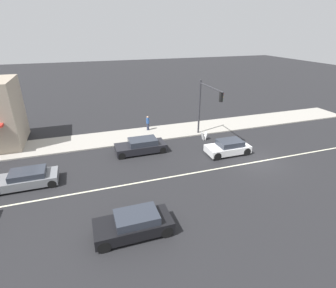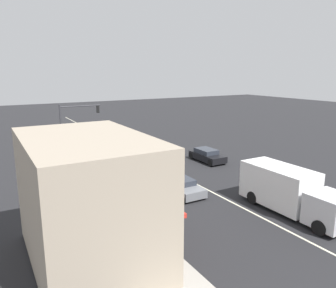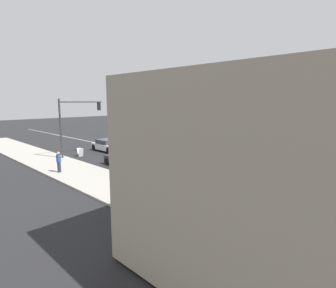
{
  "view_description": "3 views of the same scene",
  "coord_description": "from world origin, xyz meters",
  "px_view_note": "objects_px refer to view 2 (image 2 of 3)",
  "views": [
    {
      "loc": [
        -16.28,
        13.5,
        10.43
      ],
      "look_at": [
        1.75,
        7.43,
        1.97
      ],
      "focal_mm": 28.0,
      "sensor_mm": 36.0,
      "label": 1
    },
    {
      "loc": [
        14.9,
        38.17,
        9.16
      ],
      "look_at": [
        -1.19,
        10.15,
        1.98
      ],
      "focal_mm": 35.0,
      "sensor_mm": 36.0,
      "label": 2
    },
    {
      "loc": [
        18.29,
        26.39,
        5.45
      ],
      "look_at": [
        1.85,
        10.63,
        1.75
      ],
      "focal_mm": 28.0,
      "sensor_mm": 36.0,
      "label": 3
    }
  ],
  "objects_px": {
    "sedan_dark": "(106,162)",
    "sedan_silver": "(304,191)",
    "van_white": "(108,145)",
    "pedestrian": "(47,161)",
    "suv_black": "(207,155)",
    "suv_grey": "(181,186)",
    "traffic_signal_main": "(74,120)",
    "warning_aframe_sign": "(79,151)",
    "delivery_truck": "(289,191)"
  },
  "relations": [
    {
      "from": "van_white",
      "to": "suv_black",
      "type": "distance_m",
      "value": 12.38
    },
    {
      "from": "warning_aframe_sign",
      "to": "suv_black",
      "type": "bearing_deg",
      "value": 138.85
    },
    {
      "from": "suv_black",
      "to": "pedestrian",
      "type": "bearing_deg",
      "value": -17.34
    },
    {
      "from": "suv_grey",
      "to": "sedan_dark",
      "type": "distance_m",
      "value": 9.49
    },
    {
      "from": "van_white",
      "to": "sedan_dark",
      "type": "bearing_deg",
      "value": 69.1
    },
    {
      "from": "van_white",
      "to": "sedan_dark",
      "type": "relative_size",
      "value": 0.86
    },
    {
      "from": "warning_aframe_sign",
      "to": "sedan_silver",
      "type": "height_order",
      "value": "sedan_silver"
    },
    {
      "from": "traffic_signal_main",
      "to": "suv_black",
      "type": "height_order",
      "value": "traffic_signal_main"
    },
    {
      "from": "warning_aframe_sign",
      "to": "suv_grey",
      "type": "bearing_deg",
      "value": 102.85
    },
    {
      "from": "traffic_signal_main",
      "to": "suv_grey",
      "type": "bearing_deg",
      "value": 103.83
    },
    {
      "from": "suv_grey",
      "to": "sedan_dark",
      "type": "xyz_separation_m",
      "value": [
        2.8,
        -9.07,
        0.05
      ]
    },
    {
      "from": "pedestrian",
      "to": "suv_black",
      "type": "bearing_deg",
      "value": 162.66
    },
    {
      "from": "sedan_dark",
      "to": "sedan_silver",
      "type": "distance_m",
      "value": 17.68
    },
    {
      "from": "pedestrian",
      "to": "delivery_truck",
      "type": "bearing_deg",
      "value": 124.97
    },
    {
      "from": "sedan_dark",
      "to": "suv_black",
      "type": "relative_size",
      "value": 1.07
    },
    {
      "from": "van_white",
      "to": "suv_grey",
      "type": "relative_size",
      "value": 0.89
    },
    {
      "from": "traffic_signal_main",
      "to": "suv_grey",
      "type": "height_order",
      "value": "traffic_signal_main"
    },
    {
      "from": "delivery_truck",
      "to": "van_white",
      "type": "distance_m",
      "value": 23.3
    },
    {
      "from": "traffic_signal_main",
      "to": "suv_black",
      "type": "xyz_separation_m",
      "value": [
        -11.12,
        9.61,
        -3.27
      ]
    },
    {
      "from": "warning_aframe_sign",
      "to": "sedan_dark",
      "type": "height_order",
      "value": "sedan_dark"
    },
    {
      "from": "sedan_silver",
      "to": "van_white",
      "type": "bearing_deg",
      "value": -71.81
    },
    {
      "from": "pedestrian",
      "to": "sedan_silver",
      "type": "height_order",
      "value": "pedestrian"
    },
    {
      "from": "suv_black",
      "to": "sedan_silver",
      "type": "bearing_deg",
      "value": 90.0
    },
    {
      "from": "suv_black",
      "to": "van_white",
      "type": "bearing_deg",
      "value": -54.45
    },
    {
      "from": "suv_grey",
      "to": "suv_black",
      "type": "relative_size",
      "value": 1.02
    },
    {
      "from": "suv_grey",
      "to": "van_white",
      "type": "bearing_deg",
      "value": -90.0
    },
    {
      "from": "sedan_dark",
      "to": "suv_black",
      "type": "bearing_deg",
      "value": 164.65
    },
    {
      "from": "van_white",
      "to": "sedan_silver",
      "type": "xyz_separation_m",
      "value": [
        -7.2,
        21.92,
        0.0
      ]
    },
    {
      "from": "van_white",
      "to": "sedan_silver",
      "type": "bearing_deg",
      "value": 108.19
    },
    {
      "from": "traffic_signal_main",
      "to": "suv_black",
      "type": "bearing_deg",
      "value": 139.17
    },
    {
      "from": "sedan_silver",
      "to": "suv_black",
      "type": "height_order",
      "value": "sedan_silver"
    },
    {
      "from": "warning_aframe_sign",
      "to": "suv_grey",
      "type": "xyz_separation_m",
      "value": [
        -3.59,
        15.75,
        0.15
      ]
    },
    {
      "from": "warning_aframe_sign",
      "to": "traffic_signal_main",
      "type": "bearing_deg",
      "value": -28.82
    },
    {
      "from": "traffic_signal_main",
      "to": "sedan_dark",
      "type": "xyz_separation_m",
      "value": [
        -1.12,
        6.87,
        -3.28
      ]
    },
    {
      "from": "sedan_dark",
      "to": "warning_aframe_sign",
      "type": "bearing_deg",
      "value": -83.24
    },
    {
      "from": "sedan_dark",
      "to": "sedan_silver",
      "type": "xyz_separation_m",
      "value": [
        -10.0,
        14.59,
        0.01
      ]
    },
    {
      "from": "sedan_dark",
      "to": "sedan_silver",
      "type": "height_order",
      "value": "sedan_silver"
    },
    {
      "from": "delivery_truck",
      "to": "traffic_signal_main",
      "type": "bearing_deg",
      "value": -69.61
    },
    {
      "from": "suv_grey",
      "to": "warning_aframe_sign",
      "type": "bearing_deg",
      "value": -77.15
    },
    {
      "from": "traffic_signal_main",
      "to": "sedan_silver",
      "type": "xyz_separation_m",
      "value": [
        -11.12,
        21.46,
        -3.27
      ]
    },
    {
      "from": "sedan_silver",
      "to": "suv_black",
      "type": "bearing_deg",
      "value": -90.0
    },
    {
      "from": "warning_aframe_sign",
      "to": "suv_black",
      "type": "distance_m",
      "value": 14.33
    },
    {
      "from": "delivery_truck",
      "to": "van_white",
      "type": "height_order",
      "value": "delivery_truck"
    },
    {
      "from": "pedestrian",
      "to": "sedan_silver",
      "type": "distance_m",
      "value": 22.35
    },
    {
      "from": "delivery_truck",
      "to": "suv_black",
      "type": "xyz_separation_m",
      "value": [
        -2.8,
        -12.79,
        -0.83
      ]
    },
    {
      "from": "pedestrian",
      "to": "warning_aframe_sign",
      "type": "height_order",
      "value": "pedestrian"
    },
    {
      "from": "traffic_signal_main",
      "to": "delivery_truck",
      "type": "bearing_deg",
      "value": 110.39
    },
    {
      "from": "sedan_dark",
      "to": "van_white",
      "type": "bearing_deg",
      "value": -110.9
    },
    {
      "from": "suv_grey",
      "to": "suv_black",
      "type": "height_order",
      "value": "suv_black"
    },
    {
      "from": "suv_grey",
      "to": "traffic_signal_main",
      "type": "bearing_deg",
      "value": -76.17
    }
  ]
}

